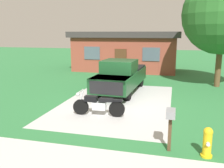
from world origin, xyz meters
TOP-DOWN VIEW (x-y plane):
  - ground_plane at (0.00, 0.00)m, footprint 80.00×80.00m
  - driveway_pad at (0.00, 0.00)m, footprint 5.20×8.46m
  - sidewalk_strip at (0.00, -6.00)m, footprint 36.00×1.80m
  - motorcycle at (-0.32, -2.21)m, footprint 2.21×0.70m
  - pickup_truck at (-0.33, 2.35)m, footprint 2.27×5.71m
  - fire_hydrant at (3.67, -4.81)m, footprint 0.32×0.40m
  - mailbox at (2.64, -4.70)m, footprint 0.26×0.48m
  - shade_tree at (5.39, 5.16)m, footprint 4.92×4.92m
  - neighbor_house at (-1.72, 11.06)m, footprint 9.60×5.60m

SIDE VIEW (x-z plane):
  - ground_plane at x=0.00m, z-range 0.00..0.00m
  - driveway_pad at x=0.00m, z-range 0.00..0.01m
  - sidewalk_strip at x=0.00m, z-range 0.00..0.01m
  - fire_hydrant at x=3.67m, z-range -0.01..0.86m
  - motorcycle at x=-0.32m, z-range -0.07..1.02m
  - pickup_truck at x=-0.33m, z-range 0.00..1.90m
  - mailbox at x=2.64m, z-range 0.35..1.61m
  - neighbor_house at x=-1.72m, z-range 0.04..3.54m
  - shade_tree at x=5.39m, z-range 1.02..8.00m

